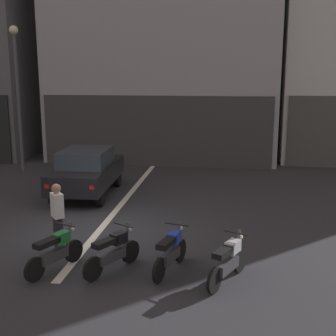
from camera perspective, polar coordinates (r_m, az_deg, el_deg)
name	(u,v)px	position (r m, az deg, el deg)	size (l,w,h in m)	color
ground_plane	(98,233)	(12.31, -8.93, -8.11)	(120.00, 120.00, 0.00)	#2B2B30
lane_centre_line	(141,180)	(17.89, -3.44, -1.57)	(0.20, 18.00, 0.01)	silver
building_mid_block	(169,6)	(24.94, 0.17, 19.94)	(10.85, 9.21, 15.29)	#9E9EA3
car_black_crossing_near	(87,170)	(15.81, -10.25, -0.29)	(1.91, 4.16, 1.64)	black
street_lamp	(17,84)	(19.87, -18.61, 10.11)	(0.36, 0.36, 6.07)	#47474C
motorcycle_green_row_leftmost	(55,251)	(10.09, -14.14, -10.19)	(0.77, 1.56, 0.98)	black
motorcycle_black_row_left_mid	(113,251)	(9.85, -7.02, -10.45)	(0.89, 1.48, 0.98)	black
motorcycle_blue_row_centre	(171,251)	(9.79, 0.33, -10.51)	(0.63, 1.62, 0.98)	black
motorcycle_silver_row_right_mid	(228,261)	(9.40, 7.67, -11.61)	(0.81, 1.53, 0.98)	black
person_by_motorcycles	(58,217)	(10.99, -13.84, -6.10)	(0.40, 0.42, 1.67)	#23232D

